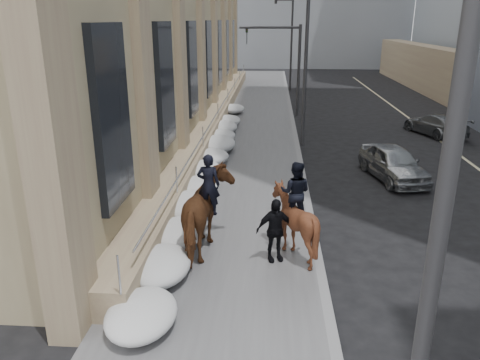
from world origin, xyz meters
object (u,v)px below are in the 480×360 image
mounted_horse_right (294,218)px  car_silver (393,163)px  pedestrian (275,230)px  mounted_horse_left (208,212)px  car_grey (435,124)px

mounted_horse_right → car_silver: 8.35m
pedestrian → car_silver: bearing=37.4°
mounted_horse_right → car_silver: size_ratio=0.63×
mounted_horse_right → pedestrian: size_ratio=1.49×
mounted_horse_left → car_grey: (11.05, 15.25, -0.69)m
car_grey → car_silver: bearing=41.3°
car_silver → car_grey: bearing=50.0°
mounted_horse_left → car_grey: 18.85m
car_silver → car_grey: car_silver is taller
pedestrian → mounted_horse_left: bearing=149.2°
car_grey → mounted_horse_right: bearing=39.4°
car_silver → mounted_horse_right: bearing=-134.0°
mounted_horse_right → car_grey: mounted_horse_right is taller
mounted_horse_left → mounted_horse_right: 2.36m
mounted_horse_left → car_silver: size_ratio=0.67×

